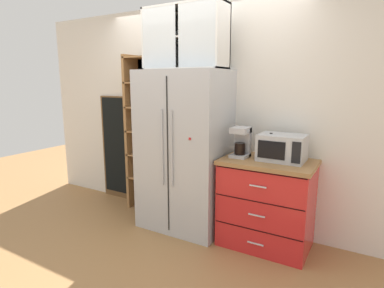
% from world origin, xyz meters
% --- Properties ---
extents(ground_plane, '(10.67, 10.67, 0.00)m').
position_xyz_m(ground_plane, '(0.00, 0.00, 0.00)').
color(ground_plane, '#9E7042').
extents(wall_back_cream, '(4.97, 0.10, 2.55)m').
position_xyz_m(wall_back_cream, '(0.00, 0.40, 1.27)').
color(wall_back_cream, silver).
rests_on(wall_back_cream, ground).
extents(refrigerator, '(0.96, 0.68, 1.79)m').
position_xyz_m(refrigerator, '(0.00, 0.02, 0.90)').
color(refrigerator, '#B7BABF').
rests_on(refrigerator, ground).
extents(pantry_shelf_column, '(0.47, 0.32, 2.00)m').
position_xyz_m(pantry_shelf_column, '(-0.73, 0.27, 1.01)').
color(pantry_shelf_column, brown).
rests_on(pantry_shelf_column, ground).
extents(counter_cabinet, '(0.91, 0.61, 0.90)m').
position_xyz_m(counter_cabinet, '(0.96, 0.06, 0.45)').
color(counter_cabinet, red).
rests_on(counter_cabinet, ground).
extents(microwave, '(0.44, 0.33, 0.26)m').
position_xyz_m(microwave, '(1.07, 0.11, 1.03)').
color(microwave, '#B7BABF').
rests_on(microwave, counter_cabinet).
extents(coffee_maker, '(0.17, 0.20, 0.31)m').
position_xyz_m(coffee_maker, '(0.66, 0.07, 1.06)').
color(coffee_maker, '#B7B7BC').
rests_on(coffee_maker, counter_cabinet).
extents(mug_cream, '(0.11, 0.07, 0.08)m').
position_xyz_m(mug_cream, '(0.96, 0.08, 0.94)').
color(mug_cream, silver).
rests_on(mug_cream, counter_cabinet).
extents(bottle_green, '(0.07, 0.07, 0.27)m').
position_xyz_m(bottle_green, '(0.96, 0.10, 1.02)').
color(bottle_green, '#285B33').
rests_on(bottle_green, counter_cabinet).
extents(upper_cabinet, '(0.92, 0.32, 0.66)m').
position_xyz_m(upper_cabinet, '(0.00, 0.07, 2.12)').
color(upper_cabinet, silver).
rests_on(upper_cabinet, refrigerator).
extents(chalkboard_menu, '(0.60, 0.04, 1.47)m').
position_xyz_m(chalkboard_menu, '(-1.29, 0.33, 0.74)').
color(chalkboard_menu, brown).
rests_on(chalkboard_menu, ground).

